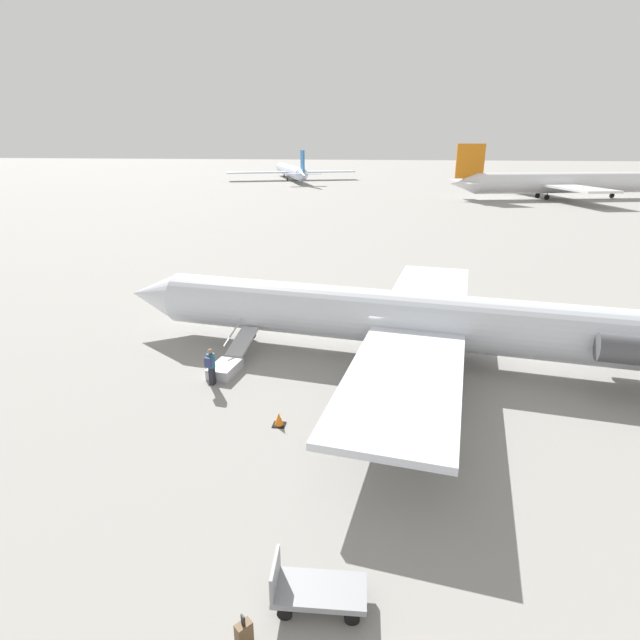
{
  "coord_description": "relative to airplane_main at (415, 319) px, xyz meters",
  "views": [
    {
      "loc": [
        0.14,
        23.81,
        10.37
      ],
      "look_at": [
        3.76,
        0.36,
        1.89
      ],
      "focal_mm": 28.0,
      "sensor_mm": 36.0,
      "label": 1
    }
  ],
  "objects": [
    {
      "name": "ground_plane",
      "position": [
        0.97,
        -0.13,
        -2.13
      ],
      "size": [
        600.0,
        600.0,
        0.0
      ],
      "primitive_type": "plane",
      "color": "gray"
    },
    {
      "name": "airplane_main",
      "position": [
        0.0,
        0.0,
        0.0
      ],
      "size": [
        31.15,
        23.71,
        7.12
      ],
      "rotation": [
        0.0,
        0.0,
        -0.13
      ],
      "color": "silver",
      "rests_on": "ground"
    },
    {
      "name": "airplane_taxiing_distant",
      "position": [
        32.55,
        -123.83,
        0.38
      ],
      "size": [
        36.28,
        45.8,
        8.48
      ],
      "rotation": [
        0.0,
        0.0,
        5.07
      ],
      "color": "silver",
      "rests_on": "ground"
    },
    {
      "name": "airplane_far_center",
      "position": [
        -28.7,
        -81.07,
        0.89
      ],
      "size": [
        42.71,
        32.85,
        10.12
      ],
      "rotation": [
        0.0,
        0.0,
        3.4
      ],
      "color": "silver",
      "rests_on": "ground"
    },
    {
      "name": "boarding_stairs",
      "position": [
        8.78,
        2.77,
        -1.75
      ],
      "size": [
        1.52,
        4.12,
        1.75
      ],
      "rotation": [
        0.0,
        0.0,
        -1.7
      ],
      "color": "#B2B2B7",
      "rests_on": "ground"
    },
    {
      "name": "passenger",
      "position": [
        9.04,
        4.35,
        -1.13
      ],
      "size": [
        0.37,
        0.56,
        1.74
      ],
      "rotation": [
        0.0,
        0.0,
        -1.7
      ],
      "color": "#23232D",
      "rests_on": "ground"
    },
    {
      "name": "luggage_cart",
      "position": [
        2.6,
        14.91,
        -1.67
      ],
      "size": [
        2.27,
        1.25,
        1.22
      ],
      "rotation": [
        0.0,
        0.0,
        0.07
      ],
      "color": "gray",
      "rests_on": "ground"
    },
    {
      "name": "suitcase",
      "position": [
        3.94,
        16.17,
        -1.8
      ],
      "size": [
        0.4,
        0.42,
        0.88
      ],
      "rotation": [
        0.0,
        0.0,
        0.87
      ],
      "color": "brown",
      "rests_on": "ground"
    },
    {
      "name": "traffic_cone_near_stairs",
      "position": [
        5.26,
        7.25,
        -1.89
      ],
      "size": [
        0.48,
        0.48,
        0.53
      ],
      "color": "black",
      "rests_on": "ground"
    }
  ]
}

